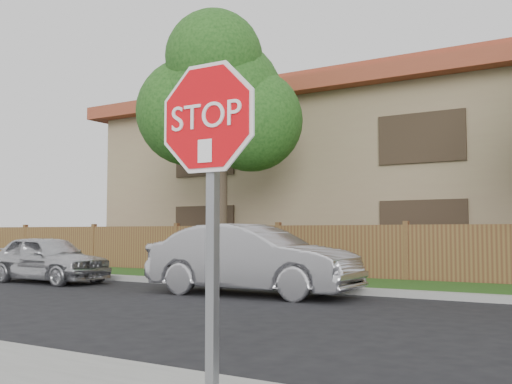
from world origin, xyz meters
The scene contains 4 objects.
tree_left centered at (-8.98, 9.57, 5.22)m, with size 4.80×3.90×7.78m.
stop_sign centered at (-1.19, -1.48, 1.83)m, with size 1.01×0.13×2.55m.
sedan_far_left centered at (-12.63, 6.57, 0.66)m, with size 1.56×3.87×1.32m, color silver.
sedan_left centered at (-6.02, 6.76, 0.79)m, with size 1.67×4.80×1.58m, color #A2A1A5.
Camera 1 is at (1.10, -4.60, 1.41)m, focal length 42.00 mm.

